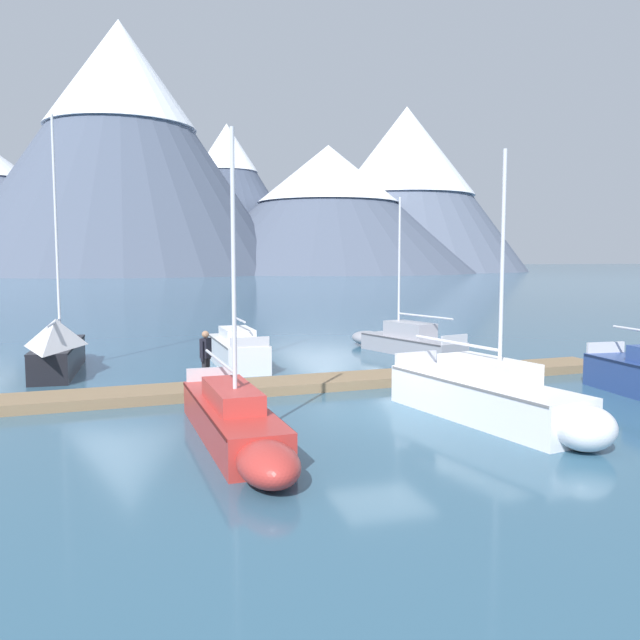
{
  "coord_description": "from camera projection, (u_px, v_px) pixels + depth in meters",
  "views": [
    {
      "loc": [
        -6.41,
        -16.29,
        4.22
      ],
      "look_at": [
        0.0,
        6.0,
        2.0
      ],
      "focal_mm": 36.77,
      "sensor_mm": 36.0,
      "label": 1
    }
  ],
  "objects": [
    {
      "name": "ground_plane",
      "position": [
        381.0,
        414.0,
        17.74
      ],
      "size": [
        700.0,
        700.0,
        0.0
      ],
      "primitive_type": "plane",
      "color": "#335B75"
    },
    {
      "name": "dock",
      "position": [
        337.0,
        382.0,
        21.56
      ],
      "size": [
        20.92,
        3.38,
        0.3
      ],
      "color": "#846B4C",
      "rests_on": "ground"
    },
    {
      "name": "sailboat_nearest_berth",
      "position": [
        59.0,
        346.0,
        24.22
      ],
      "size": [
        1.7,
        6.73,
        9.4
      ],
      "color": "black",
      "rests_on": "ground"
    },
    {
      "name": "sailboat_mid_dock_starboard",
      "position": [
        494.0,
        398.0,
        16.67
      ],
      "size": [
        2.91,
        7.03,
        6.85
      ],
      "color": "white",
      "rests_on": "ground"
    },
    {
      "name": "mountain_east_summit",
      "position": [
        228.0,
        196.0,
        205.63
      ],
      "size": [
        56.48,
        56.48,
        45.75
      ],
      "color": "#424C60",
      "rests_on": "ground"
    },
    {
      "name": "person_on_dock",
      "position": [
        206.0,
        354.0,
        20.03
      ],
      "size": [
        0.39,
        0.51,
        1.69
      ],
      "color": "#232328",
      "rests_on": "dock"
    },
    {
      "name": "sailboat_far_berth",
      "position": [
        403.0,
        341.0,
        29.18
      ],
      "size": [
        3.37,
        6.95,
        6.87
      ],
      "color": "#93939E",
      "rests_on": "ground"
    },
    {
      "name": "sailboat_second_berth",
      "position": [
        236.0,
        422.0,
        14.7
      ],
      "size": [
        1.73,
        7.59,
        7.04
      ],
      "color": "#B2332D",
      "rests_on": "ground"
    },
    {
      "name": "mountain_shoulder_ridge",
      "position": [
        122.0,
        143.0,
        171.71
      ],
      "size": [
        87.51,
        87.51,
        65.53
      ],
      "color": "#4C566B",
      "rests_on": "ground"
    },
    {
      "name": "mountain_rear_spur",
      "position": [
        328.0,
        206.0,
        189.02
      ],
      "size": [
        86.14,
        86.14,
        36.32
      ],
      "color": "#4C566B",
      "rests_on": "ground"
    },
    {
      "name": "mountain_north_horn",
      "position": [
        406.0,
        184.0,
        205.87
      ],
      "size": [
        75.32,
        75.32,
        51.07
      ],
      "color": "slate",
      "rests_on": "ground"
    },
    {
      "name": "sailboat_mid_dock_port",
      "position": [
        235.0,
        349.0,
        25.77
      ],
      "size": [
        1.76,
        5.75,
        7.07
      ],
      "color": "silver",
      "rests_on": "ground"
    }
  ]
}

